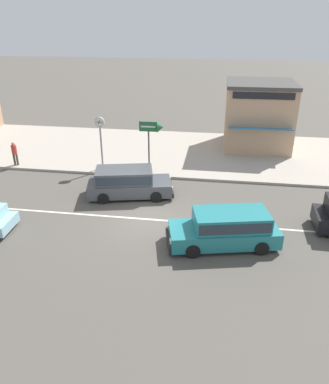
{
  "coord_description": "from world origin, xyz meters",
  "views": [
    {
      "loc": [
        3.33,
        -15.71,
        8.93
      ],
      "look_at": [
        0.69,
        1.55,
        0.8
      ],
      "focal_mm": 35.0,
      "sensor_mm": 36.0,
      "label": 1
    }
  ],
  "objects_px": {
    "street_clock": "(100,131)",
    "shopfront_mid_block": "(258,115)",
    "arrow_signboard": "(157,130)",
    "pedestrian_near_clock": "(14,152)",
    "minivan_teal_4": "(227,227)",
    "minivan_dark_grey_0": "(127,181)"
  },
  "relations": [
    {
      "from": "arrow_signboard",
      "to": "pedestrian_near_clock",
      "type": "bearing_deg",
      "value": -177.18
    },
    {
      "from": "minivan_dark_grey_0",
      "to": "arrow_signboard",
      "type": "xyz_separation_m",
      "value": [
        1.03,
        3.63,
        1.94
      ]
    },
    {
      "from": "minivan_dark_grey_0",
      "to": "street_clock",
      "type": "height_order",
      "value": "street_clock"
    },
    {
      "from": "minivan_teal_4",
      "to": "street_clock",
      "type": "distance_m",
      "value": 11.1
    },
    {
      "from": "street_clock",
      "to": "shopfront_mid_block",
      "type": "relative_size",
      "value": 0.59
    },
    {
      "from": "arrow_signboard",
      "to": "minivan_teal_4",
      "type": "bearing_deg",
      "value": -60.94
    },
    {
      "from": "street_clock",
      "to": "minivan_dark_grey_0",
      "type": "bearing_deg",
      "value": -54.26
    },
    {
      "from": "pedestrian_near_clock",
      "to": "shopfront_mid_block",
      "type": "height_order",
      "value": "shopfront_mid_block"
    },
    {
      "from": "pedestrian_near_clock",
      "to": "minivan_teal_4",
      "type": "bearing_deg",
      "value": -28.26
    },
    {
      "from": "minivan_teal_4",
      "to": "pedestrian_near_clock",
      "type": "distance_m",
      "value": 15.53
    },
    {
      "from": "minivan_dark_grey_0",
      "to": "pedestrian_near_clock",
      "type": "xyz_separation_m",
      "value": [
        -8.3,
        3.17,
        0.21
      ]
    },
    {
      "from": "street_clock",
      "to": "pedestrian_near_clock",
      "type": "distance_m",
      "value": 6.01
    },
    {
      "from": "shopfront_mid_block",
      "to": "street_clock",
      "type": "bearing_deg",
      "value": -147.92
    },
    {
      "from": "pedestrian_near_clock",
      "to": "shopfront_mid_block",
      "type": "xyz_separation_m",
      "value": [
        15.81,
        6.56,
        1.46
      ]
    },
    {
      "from": "arrow_signboard",
      "to": "shopfront_mid_block",
      "type": "xyz_separation_m",
      "value": [
        6.47,
        6.1,
        -0.28
      ]
    },
    {
      "from": "street_clock",
      "to": "shopfront_mid_block",
      "type": "distance_m",
      "value": 11.8
    },
    {
      "from": "street_clock",
      "to": "minivan_teal_4",
      "type": "bearing_deg",
      "value": -44.18
    },
    {
      "from": "minivan_dark_grey_0",
      "to": "shopfront_mid_block",
      "type": "relative_size",
      "value": 0.86
    },
    {
      "from": "minivan_teal_4",
      "to": "street_clock",
      "type": "xyz_separation_m",
      "value": [
        -7.87,
        7.64,
        1.73
      ]
    },
    {
      "from": "minivan_dark_grey_0",
      "to": "arrow_signboard",
      "type": "bearing_deg",
      "value": 74.16
    },
    {
      "from": "minivan_teal_4",
      "to": "pedestrian_near_clock",
      "type": "xyz_separation_m",
      "value": [
        -13.67,
        7.35,
        0.21
      ]
    },
    {
      "from": "minivan_teal_4",
      "to": "shopfront_mid_block",
      "type": "distance_m",
      "value": 14.17
    }
  ]
}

